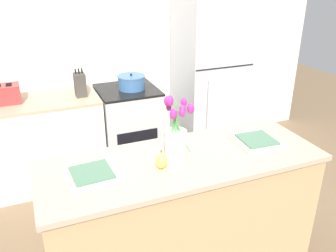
# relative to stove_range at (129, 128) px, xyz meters

# --- Properties ---
(back_wall) EXTENTS (5.20, 0.08, 2.70)m
(back_wall) POSITION_rel_stove_range_xyz_m (-0.10, 0.40, 0.90)
(back_wall) COLOR silver
(back_wall) RESTS_ON ground_plane
(kitchen_island) EXTENTS (1.80, 0.66, 0.94)m
(kitchen_island) POSITION_rel_stove_range_xyz_m (-0.10, -1.60, 0.02)
(kitchen_island) COLOR tan
(kitchen_island) RESTS_ON ground_plane
(back_counter) EXTENTS (1.68, 0.60, 0.89)m
(back_counter) POSITION_rel_stove_range_xyz_m (-1.16, 0.00, 0.00)
(back_counter) COLOR silver
(back_counter) RESTS_ON ground_plane
(stove_range) EXTENTS (0.60, 0.61, 0.89)m
(stove_range) POSITION_rel_stove_range_xyz_m (0.00, 0.00, 0.00)
(stove_range) COLOR #B2B5B7
(stove_range) RESTS_ON ground_plane
(refrigerator) EXTENTS (0.68, 0.67, 1.77)m
(refrigerator) POSITION_rel_stove_range_xyz_m (0.95, 0.00, 0.44)
(refrigerator) COLOR #B7BABC
(refrigerator) RESTS_ON ground_plane
(flower_vase) EXTENTS (0.16, 0.19, 0.43)m
(flower_vase) POSITION_rel_stove_range_xyz_m (-0.14, -1.58, 0.63)
(flower_vase) COLOR silver
(flower_vase) RESTS_ON kitchen_island
(pear_figurine) EXTENTS (0.07, 0.07, 0.12)m
(pear_figurine) POSITION_rel_stove_range_xyz_m (-0.27, -1.65, 0.54)
(pear_figurine) COLOR #E5CC4C
(pear_figurine) RESTS_ON kitchen_island
(plate_setting_left) EXTENTS (0.33, 0.33, 0.02)m
(plate_setting_left) POSITION_rel_stove_range_xyz_m (-0.67, -1.58, 0.50)
(plate_setting_left) COLOR beige
(plate_setting_left) RESTS_ON kitchen_island
(plate_setting_right) EXTENTS (0.33, 0.33, 0.02)m
(plate_setting_right) POSITION_rel_stove_range_xyz_m (0.47, -1.58, 0.50)
(plate_setting_right) COLOR beige
(plate_setting_right) RESTS_ON kitchen_island
(toaster) EXTENTS (0.28, 0.18, 0.17)m
(toaster) POSITION_rel_stove_range_xyz_m (-1.14, 0.02, 0.53)
(toaster) COLOR red
(toaster) RESTS_ON back_counter
(cooking_pot) EXTENTS (0.28, 0.28, 0.16)m
(cooking_pot) POSITION_rel_stove_range_xyz_m (0.04, -0.01, 0.52)
(cooking_pot) COLOR #386093
(cooking_pot) RESTS_ON stove_range
(knife_block) EXTENTS (0.10, 0.14, 0.27)m
(knife_block) POSITION_rel_stove_range_xyz_m (-0.47, -0.03, 0.56)
(knife_block) COLOR #3D3833
(knife_block) RESTS_ON back_counter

